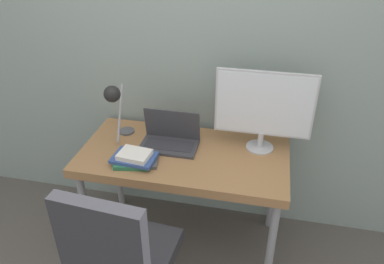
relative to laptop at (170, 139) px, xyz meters
name	(u,v)px	position (x,y,z in m)	size (l,w,h in m)	color
wall_back	(197,52)	(0.11, 0.33, 0.49)	(8.00, 0.05, 2.60)	gray
desk	(184,162)	(0.11, -0.07, -0.12)	(1.33, 0.67, 0.77)	#996B42
laptop	(170,139)	(0.00, 0.00, 0.00)	(0.37, 0.22, 0.23)	#38383D
monitor	(264,107)	(0.58, 0.09, 0.25)	(0.60, 0.18, 0.53)	#B7B7BC
desk_lamp	(115,101)	(-0.34, -0.04, 0.26)	(0.10, 0.27, 0.42)	#4C4C51
office_chair	(120,258)	(-0.05, -0.81, -0.23)	(0.55, 0.57, 1.05)	black
book_stack	(134,158)	(-0.16, -0.24, -0.01)	(0.27, 0.22, 0.08)	#286B47
tv_remote	(155,161)	(-0.04, -0.21, -0.04)	(0.07, 0.17, 0.02)	#4C4C51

